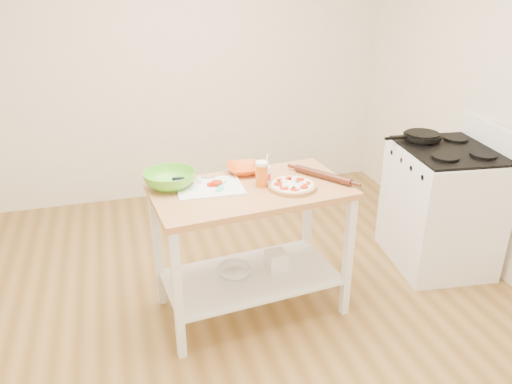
{
  "coord_description": "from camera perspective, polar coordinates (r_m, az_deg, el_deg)",
  "views": [
    {
      "loc": [
        -0.67,
        -2.54,
        2.14
      ],
      "look_at": [
        0.14,
        0.23,
        0.85
      ],
      "focal_mm": 35.0,
      "sensor_mm": 36.0,
      "label": 1
    }
  ],
  "objects": [
    {
      "name": "gas_stove",
      "position": [
        4.08,
        20.41,
        -1.54
      ],
      "size": [
        0.75,
        0.85,
        1.11
      ],
      "rotation": [
        0.0,
        0.0,
        -0.12
      ],
      "color": "white",
      "rests_on": "ground"
    },
    {
      "name": "green_bowl",
      "position": [
        3.12,
        -9.84,
        1.44
      ],
      "size": [
        0.33,
        0.33,
        0.1
      ],
      "primitive_type": "imported",
      "rotation": [
        0.0,
        0.0,
        -0.04
      ],
      "color": "#5BB928",
      "rests_on": "prep_island"
    },
    {
      "name": "prep_island",
      "position": [
        3.19,
        -0.58,
        -3.65
      ],
      "size": [
        1.27,
        0.77,
        0.9
      ],
      "rotation": [
        0.0,
        0.0,
        0.1
      ],
      "color": "#BC824D",
      "rests_on": "ground"
    },
    {
      "name": "pizza",
      "position": [
        3.08,
        4.14,
        0.76
      ],
      "size": [
        0.3,
        0.3,
        0.05
      ],
      "rotation": [
        0.0,
        0.0,
        0.35
      ],
      "color": "tan",
      "rests_on": "prep_island"
    },
    {
      "name": "skillet",
      "position": [
        4.01,
        18.39,
        6.08
      ],
      "size": [
        0.45,
        0.28,
        0.03
      ],
      "rotation": [
        0.0,
        0.0,
        -0.07
      ],
      "color": "black",
      "rests_on": "gas_stove"
    },
    {
      "name": "spatula",
      "position": [
        3.07,
        -4.02,
        0.63
      ],
      "size": [
        0.1,
        0.14,
        0.01
      ],
      "rotation": [
        0.0,
        0.0,
        0.84
      ],
      "color": "#49D5B5",
      "rests_on": "cutting_board"
    },
    {
      "name": "knife",
      "position": [
        3.21,
        -7.81,
        1.55
      ],
      "size": [
        0.27,
        0.07,
        0.01
      ],
      "rotation": [
        0.0,
        0.0,
        -0.21
      ],
      "color": "silver",
      "rests_on": "cutting_board"
    },
    {
      "name": "shelf_bin",
      "position": [
        3.43,
        2.33,
        -7.78
      ],
      "size": [
        0.14,
        0.14,
        0.13
      ],
      "primitive_type": "cube",
      "rotation": [
        0.0,
        0.0,
        0.1
      ],
      "color": "white",
      "rests_on": "prep_island"
    },
    {
      "name": "room_shell",
      "position": [
        2.74,
        -1.48,
        7.44
      ],
      "size": [
        4.04,
        4.54,
        2.74
      ],
      "color": "olive",
      "rests_on": "ground"
    },
    {
      "name": "rolling_pin",
      "position": [
        3.24,
        7.64,
        1.9
      ],
      "size": [
        0.28,
        0.36,
        0.05
      ],
      "primitive_type": "cylinder",
      "rotation": [
        1.57,
        0.0,
        0.62
      ],
      "color": "#512312",
      "rests_on": "prep_island"
    },
    {
      "name": "yogurt_tub",
      "position": [
        3.11,
        0.81,
        1.89
      ],
      "size": [
        0.1,
        0.1,
        0.21
      ],
      "color": "white",
      "rests_on": "prep_island"
    },
    {
      "name": "orange_bowl",
      "position": [
        3.3,
        -1.38,
        2.63
      ],
      "size": [
        0.25,
        0.25,
        0.06
      ],
      "primitive_type": "imported",
      "rotation": [
        0.0,
        0.0,
        -0.08
      ],
      "color": "#CE4E11",
      "rests_on": "prep_island"
    },
    {
      "name": "shelf_glass_bowl",
      "position": [
        3.37,
        -2.48,
        -9.04
      ],
      "size": [
        0.25,
        0.25,
        0.07
      ],
      "primitive_type": "imported",
      "rotation": [
        0.0,
        0.0,
        -0.14
      ],
      "color": "silver",
      "rests_on": "prep_island"
    },
    {
      "name": "cutting_board",
      "position": [
        3.09,
        -5.39,
        0.58
      ],
      "size": [
        0.41,
        0.32,
        0.04
      ],
      "rotation": [
        0.0,
        0.0,
        -0.04
      ],
      "color": "white",
      "rests_on": "prep_island"
    },
    {
      "name": "beer_pint",
      "position": [
        3.08,
        0.67,
        2.08
      ],
      "size": [
        0.08,
        0.08,
        0.16
      ],
      "color": "orange",
      "rests_on": "prep_island"
    }
  ]
}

